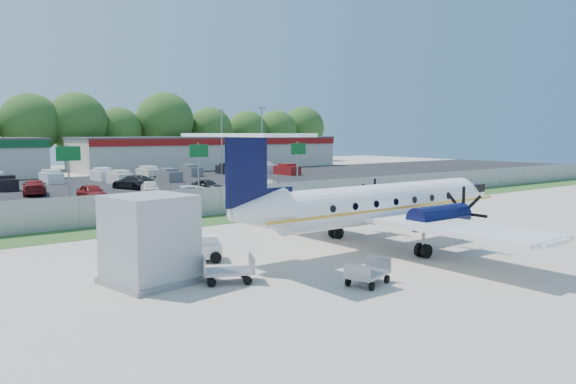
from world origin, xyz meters
TOP-DOWN VIEW (x-y plane):
  - ground at (0.00, 0.00)m, footprint 170.00×170.00m
  - grass_verge at (0.00, 12.00)m, footprint 170.00×4.00m
  - access_road at (0.00, 19.00)m, footprint 170.00×8.00m
  - parking_lot at (0.00, 40.00)m, footprint 170.00×32.00m
  - perimeter_fence at (0.00, 14.00)m, footprint 120.00×0.06m
  - building_east at (26.00, 61.98)m, footprint 44.40×12.40m
  - sign_left at (-8.00, 22.91)m, footprint 1.80×0.26m
  - sign_mid at (3.00, 22.91)m, footprint 1.80×0.26m
  - sign_right at (14.00, 22.91)m, footprint 1.80×0.26m
  - light_pole_ne at (20.00, 38.00)m, footprint 0.90×0.35m
  - light_pole_se at (20.00, 48.00)m, footprint 0.90×0.35m
  - tree_line at (0.00, 74.00)m, footprint 112.00×6.00m
  - aircraft at (0.55, -0.91)m, footprint 18.66×18.44m
  - pushback_tug at (-8.27, 1.81)m, footprint 2.56×2.29m
  - baggage_cart_near at (-9.16, -2.25)m, footprint 2.29×1.90m
  - baggage_cart_far at (-5.03, -5.78)m, footprint 2.08×1.59m
  - service_container at (-11.60, -0.42)m, footprint 3.59×3.59m
  - cone_nose at (8.09, -1.57)m, footprint 0.39×0.39m
  - cone_starboard_wing at (1.69, 6.99)m, footprint 0.33×0.33m
  - road_car_west at (-12.45, 17.59)m, footprint 5.16×3.28m
  - road_car_mid at (0.00, 20.05)m, footprint 6.34×3.89m
  - road_car_east at (32.73, 17.98)m, footprint 4.19×1.99m
  - parked_car_b at (-4.62, 28.30)m, footprint 1.82×4.18m
  - parked_car_c at (1.11, 29.11)m, footprint 2.87×4.42m
  - parked_car_d at (6.94, 28.61)m, footprint 2.22×3.97m
  - parked_car_e at (13.09, 28.13)m, footprint 3.56×5.49m
  - parked_car_f at (-7.64, 35.69)m, footprint 3.13×5.42m
  - parked_car_g at (1.95, 35.47)m, footprint 3.63×5.52m
  - far_parking_rows at (0.00, 45.00)m, footprint 56.00×10.00m

SIDE VIEW (x-z plane):
  - ground at x=0.00m, z-range 0.00..0.00m
  - tree_line at x=0.00m, z-range -7.00..7.00m
  - road_car_west at x=-12.45m, z-range -0.82..0.82m
  - road_car_mid at x=0.00m, z-range -0.82..0.82m
  - road_car_east at x=32.73m, z-range -0.66..0.66m
  - parked_car_b at x=-4.62m, z-range -0.70..0.70m
  - parked_car_c at x=1.11m, z-range -0.70..0.70m
  - parked_car_d at x=6.94m, z-range -0.64..0.64m
  - parked_car_e at x=13.09m, z-range -0.70..0.70m
  - parked_car_f at x=-7.64m, z-range -0.74..0.74m
  - parked_car_g at x=1.95m, z-range -0.74..0.74m
  - far_parking_rows at x=0.00m, z-range -0.80..0.80m
  - grass_verge at x=0.00m, z-range 0.00..0.02m
  - access_road at x=0.00m, z-range 0.00..0.02m
  - parking_lot at x=0.00m, z-range 0.00..0.02m
  - cone_starboard_wing at x=1.69m, z-range -0.01..0.45m
  - cone_nose at x=8.09m, z-range -0.02..0.54m
  - baggage_cart_far at x=-5.03m, z-range -0.03..0.93m
  - baggage_cart_near at x=-9.16m, z-range -0.04..1.00m
  - pushback_tug at x=-8.27m, z-range -0.03..1.16m
  - perimeter_fence at x=0.00m, z-range 0.01..2.00m
  - service_container at x=-11.60m, z-range -0.12..3.33m
  - aircraft at x=0.55m, z-range -0.66..5.16m
  - building_east at x=26.00m, z-range 0.01..5.25m
  - sign_left at x=-8.00m, z-range 1.11..6.11m
  - sign_mid at x=3.00m, z-range 1.11..6.11m
  - sign_right at x=14.00m, z-range 1.11..6.11m
  - light_pole_ne at x=20.00m, z-range 0.69..9.78m
  - light_pole_se at x=20.00m, z-range 0.69..9.78m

